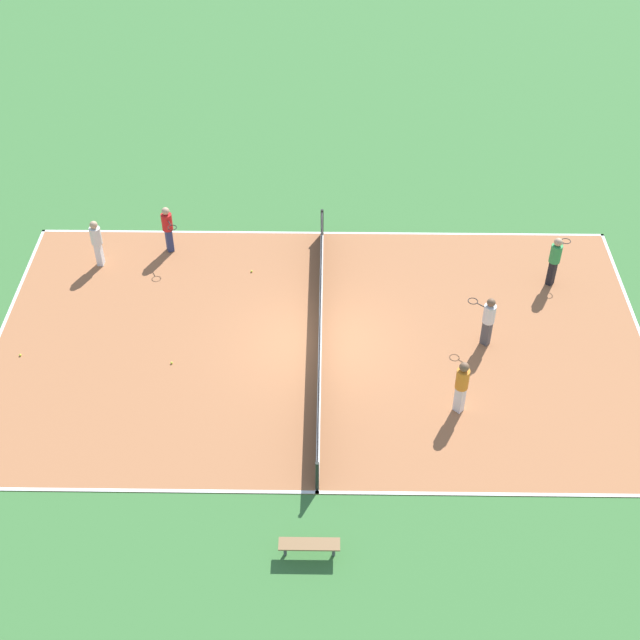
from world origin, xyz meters
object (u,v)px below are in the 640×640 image
object	(u,v)px
player_far_green	(555,258)
tennis_ball_midcourt	(20,355)
tennis_ball_right_alley	(172,363)
bench	(309,545)
player_coach_red	(168,226)
player_far_white	(97,240)
player_center_orange	(462,384)
tennis_net	(320,329)
player_near_white	(488,318)
tennis_ball_left_sideline	(252,271)

from	to	relation	value
player_far_green	tennis_ball_midcourt	xyz separation A→B (m)	(-3.64, 16.27, -1.00)
player_far_green	tennis_ball_right_alley	world-z (taller)	player_far_green
bench	player_coach_red	size ratio (longest dim) A/B	0.85
tennis_ball_midcourt	tennis_ball_right_alley	distance (m)	4.53
player_far_white	player_center_orange	bearing A→B (deg)	-115.32
player_far_white	tennis_ball_right_alley	xyz separation A→B (m)	(-4.74, -3.01, -0.95)
bench	player_far_green	distance (m)	12.87
tennis_net	tennis_ball_midcourt	bearing A→B (deg)	94.67
bench	player_coach_red	xyz separation A→B (m)	(12.01, 4.98, 0.62)
player_near_white	player_coach_red	bearing A→B (deg)	16.96
player_coach_red	tennis_ball_left_sideline	size ratio (longest dim) A/B	25.19
player_far_green	tennis_ball_left_sideline	bearing A→B (deg)	127.38
player_far_white	player_coach_red	bearing A→B (deg)	-65.32
tennis_ball_left_sideline	tennis_ball_right_alley	distance (m)	4.82
bench	tennis_ball_right_alley	bearing A→B (deg)	-57.12
player_center_orange	tennis_ball_right_alley	xyz separation A→B (m)	(1.74, 8.20, -1.00)
player_far_green	tennis_ball_right_alley	xyz separation A→B (m)	(-3.92, 11.75, -1.00)
player_near_white	tennis_ball_left_sideline	size ratio (longest dim) A/B	25.22
player_far_white	player_far_green	size ratio (longest dim) A/B	0.96
player_far_white	tennis_ball_right_alley	world-z (taller)	player_far_white
bench	tennis_ball_midcourt	world-z (taller)	bench
tennis_net	tennis_ball_left_sideline	distance (m)	4.11
player_center_orange	tennis_ball_right_alley	distance (m)	8.44
tennis_ball_left_sideline	tennis_ball_right_alley	size ratio (longest dim) A/B	1.00
player_center_orange	player_far_green	bearing A→B (deg)	-78.10
player_far_white	tennis_ball_midcourt	size ratio (longest dim) A/B	25.20
bench	player_far_white	xyz separation A→B (m)	(11.21, 7.18, 0.62)
player_coach_red	tennis_ball_midcourt	bearing A→B (deg)	-61.55
player_near_white	tennis_ball_right_alley	size ratio (longest dim) A/B	25.22
tennis_net	tennis_ball_midcourt	world-z (taller)	tennis_net
bench	tennis_ball_midcourt	size ratio (longest dim) A/B	21.32
player_coach_red	tennis_ball_right_alley	bearing A→B (deg)	-18.12
tennis_ball_right_alley	player_far_white	bearing A→B (deg)	32.36
tennis_net	tennis_ball_right_alley	xyz separation A→B (m)	(-1.00, 4.33, -0.48)
player_center_orange	tennis_ball_midcourt	size ratio (longest dim) A/B	26.28
tennis_ball_midcourt	tennis_ball_left_sideline	bearing A→B (deg)	-57.98
tennis_ball_left_sideline	tennis_ball_midcourt	distance (m)	7.73
tennis_ball_midcourt	player_far_white	bearing A→B (deg)	-18.73
player_coach_red	player_far_white	world-z (taller)	same
tennis_ball_left_sideline	tennis_ball_right_alley	world-z (taller)	same
player_coach_red	player_near_white	world-z (taller)	player_near_white
player_near_white	tennis_ball_right_alley	distance (m)	9.38
tennis_net	bench	world-z (taller)	tennis_net
player_far_green	tennis_ball_left_sideline	world-z (taller)	player_far_green
player_far_white	player_far_green	xyz separation A→B (m)	(-0.83, -14.76, 0.05)
player_far_green	tennis_ball_right_alley	size ratio (longest dim) A/B	26.23
player_near_white	player_far_green	bearing A→B (deg)	-89.44
player_center_orange	player_far_green	world-z (taller)	player_center_orange
player_far_green	tennis_ball_left_sideline	size ratio (longest dim) A/B	26.23
bench	player_center_orange	world-z (taller)	player_center_orange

